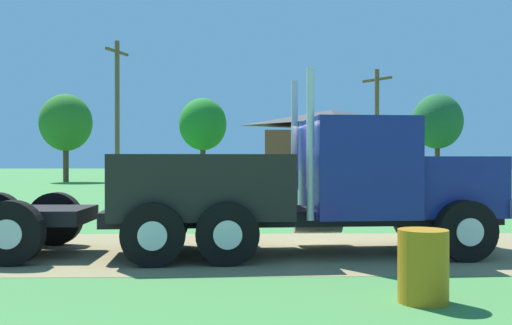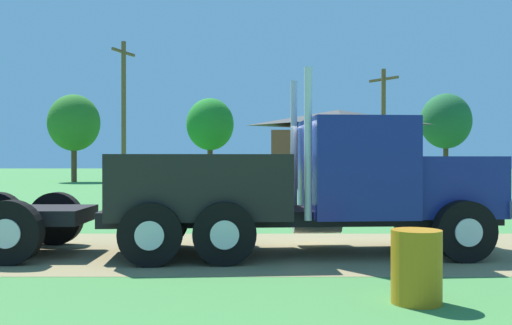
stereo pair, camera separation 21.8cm
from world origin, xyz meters
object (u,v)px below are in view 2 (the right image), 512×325
object	(u,v)px
shed_building	(340,149)
utility_pole_far	(385,125)
truck_foreground_white	(306,187)
utility_pole_near	(125,112)
steel_barrel	(418,267)

from	to	relation	value
shed_building	utility_pole_far	bearing A→B (deg)	-72.62
truck_foreground_white	utility_pole_far	bearing A→B (deg)	73.71
truck_foreground_white	utility_pole_near	distance (m)	22.81
shed_building	utility_pole_near	size ratio (longest dim) A/B	1.17
steel_barrel	utility_pole_near	size ratio (longest dim) A/B	0.11
steel_barrel	utility_pole_near	xyz separation A→B (m)	(-9.45, 24.78, 4.00)
truck_foreground_white	utility_pole_far	world-z (taller)	utility_pole_far
steel_barrel	utility_pole_far	xyz separation A→B (m)	(5.44, 26.12, 3.32)
utility_pole_near	utility_pole_far	distance (m)	14.96
truck_foreground_white	utility_pole_far	xyz separation A→B (m)	(6.52, 22.32, 2.51)
shed_building	utility_pole_far	size ratio (longest dim) A/B	1.39
shed_building	utility_pole_far	distance (m)	6.20
truck_foreground_white	steel_barrel	bearing A→B (deg)	-74.03
utility_pole_near	utility_pole_far	bearing A→B (deg)	5.14
utility_pole_near	utility_pole_far	world-z (taller)	utility_pole_near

